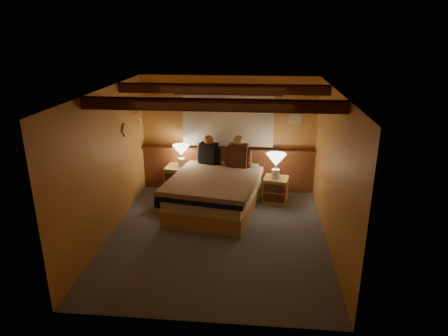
# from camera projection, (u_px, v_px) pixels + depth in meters

# --- Properties ---
(floor) EXTENTS (4.20, 4.20, 0.00)m
(floor) POSITION_uv_depth(u_px,v_px,m) (217.00, 235.00, 6.70)
(floor) COLOR #4A4F58
(floor) RESTS_ON ground
(ceiling) EXTENTS (4.20, 4.20, 0.00)m
(ceiling) POSITION_uv_depth(u_px,v_px,m) (217.00, 91.00, 5.90)
(ceiling) COLOR #C37F49
(ceiling) RESTS_ON wall_back
(wall_back) EXTENTS (3.60, 0.00, 3.60)m
(wall_back) POSITION_uv_depth(u_px,v_px,m) (228.00, 134.00, 8.27)
(wall_back) COLOR gold
(wall_back) RESTS_ON floor
(wall_left) EXTENTS (0.00, 4.20, 4.20)m
(wall_left) POSITION_uv_depth(u_px,v_px,m) (107.00, 164.00, 6.46)
(wall_left) COLOR gold
(wall_left) RESTS_ON floor
(wall_right) EXTENTS (0.00, 4.20, 4.20)m
(wall_right) POSITION_uv_depth(u_px,v_px,m) (333.00, 171.00, 6.14)
(wall_right) COLOR gold
(wall_right) RESTS_ON floor
(wall_front) EXTENTS (3.60, 0.00, 3.60)m
(wall_front) POSITION_uv_depth(u_px,v_px,m) (196.00, 232.00, 4.33)
(wall_front) COLOR gold
(wall_front) RESTS_ON floor
(wainscot) EXTENTS (3.60, 0.23, 0.94)m
(wainscot) POSITION_uv_depth(u_px,v_px,m) (228.00, 168.00, 8.45)
(wainscot) COLOR brown
(wainscot) RESTS_ON wall_back
(curtain_window) EXTENTS (2.18, 0.09, 1.11)m
(curtain_window) POSITION_uv_depth(u_px,v_px,m) (228.00, 120.00, 8.10)
(curtain_window) COLOR #441F11
(curtain_window) RESTS_ON wall_back
(ceiling_beams) EXTENTS (3.60, 1.65, 0.16)m
(ceiling_beams) POSITION_uv_depth(u_px,v_px,m) (218.00, 96.00, 6.07)
(ceiling_beams) COLOR #441F11
(ceiling_beams) RESTS_ON ceiling
(coat_rail) EXTENTS (0.05, 0.55, 0.24)m
(coat_rail) POSITION_uv_depth(u_px,v_px,m) (138.00, 116.00, 7.77)
(coat_rail) COLOR white
(coat_rail) RESTS_ON wall_left
(framed_print) EXTENTS (0.30, 0.04, 0.25)m
(framed_print) POSITION_uv_depth(u_px,v_px,m) (295.00, 119.00, 8.01)
(framed_print) COLOR tan
(framed_print) RESTS_ON wall_back
(bed) EXTENTS (1.83, 2.21, 0.68)m
(bed) POSITION_uv_depth(u_px,v_px,m) (215.00, 192.00, 7.53)
(bed) COLOR tan
(bed) RESTS_ON floor
(nightstand_left) EXTENTS (0.58, 0.54, 0.59)m
(nightstand_left) POSITION_uv_depth(u_px,v_px,m) (180.00, 180.00, 8.31)
(nightstand_left) COLOR tan
(nightstand_left) RESTS_ON floor
(nightstand_right) EXTENTS (0.52, 0.49, 0.50)m
(nightstand_right) POSITION_uv_depth(u_px,v_px,m) (276.00, 190.00, 7.92)
(nightstand_right) COLOR tan
(nightstand_right) RESTS_ON floor
(lamp_left) EXTENTS (0.34, 0.34, 0.45)m
(lamp_left) POSITION_uv_depth(u_px,v_px,m) (181.00, 152.00, 8.11)
(lamp_left) COLOR silver
(lamp_left) RESTS_ON nightstand_left
(lamp_right) EXTENTS (0.38, 0.38, 0.50)m
(lamp_right) POSITION_uv_depth(u_px,v_px,m) (276.00, 161.00, 7.69)
(lamp_right) COLOR silver
(lamp_right) RESTS_ON nightstand_right
(person_left) EXTENTS (0.49, 0.30, 0.62)m
(person_left) POSITION_uv_depth(u_px,v_px,m) (209.00, 152.00, 8.05)
(person_left) COLOR black
(person_left) RESTS_ON bed
(person_right) EXTENTS (0.54, 0.27, 0.66)m
(person_right) POSITION_uv_depth(u_px,v_px,m) (238.00, 154.00, 7.87)
(person_right) COLOR #472B1C
(person_right) RESTS_ON bed
(duffel_bag) EXTENTS (0.57, 0.40, 0.37)m
(duffel_bag) POSITION_uv_depth(u_px,v_px,m) (170.00, 198.00, 7.74)
(duffel_bag) COLOR black
(duffel_bag) RESTS_ON floor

